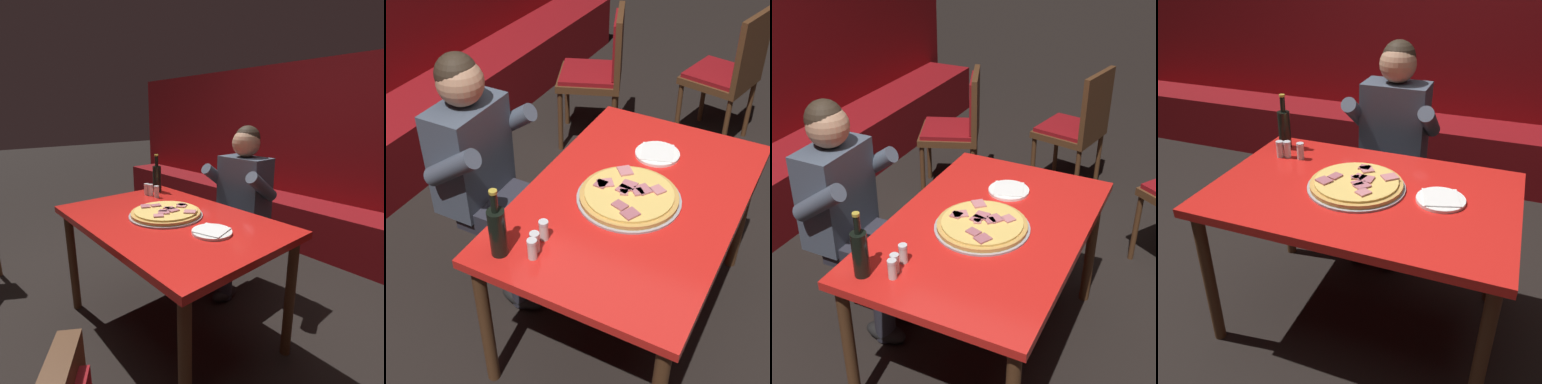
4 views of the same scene
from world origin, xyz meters
The scene contains 11 objects.
ground_plane centered at (0.00, 0.00, 0.00)m, with size 24.00×24.00×0.00m, color black.
main_dining_table centered at (0.00, 0.00, 0.68)m, with size 1.34×0.88×0.76m.
pizza centered at (-0.03, 0.01, 0.78)m, with size 0.44×0.44×0.05m.
plate_white_paper centered at (0.34, 0.03, 0.77)m, with size 0.21×0.21×0.02m.
beer_bottle centered at (-0.55, 0.31, 0.87)m, with size 0.07×0.07×0.29m.
shaker_oregano centered at (-0.48, 0.20, 0.80)m, with size 0.04×0.04×0.09m.
shaker_black_pepper centered at (-0.41, 0.20, 0.80)m, with size 0.04×0.04×0.09m.
shaker_red_pepper_flakes centered at (-0.52, 0.18, 0.80)m, with size 0.04×0.04×0.09m.
diner_seated_blue_shirt centered at (-0.08, 0.71, 0.71)m, with size 0.53×0.53×1.27m.
dining_chair_near_right centered at (1.86, 0.05, 0.59)m, with size 0.52×0.52×1.00m.
dining_chair_side_aisle centered at (1.48, 0.88, 0.58)m, with size 0.57×0.57×0.97m.
Camera 3 is at (-1.92, -0.81, 2.11)m, focal length 50.00 mm.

